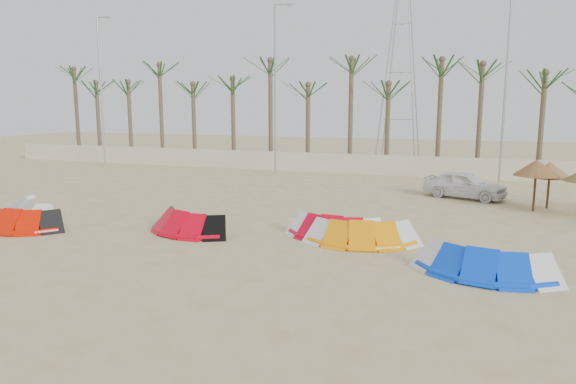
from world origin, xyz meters
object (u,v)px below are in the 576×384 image
at_px(kite_orange, 364,230).
at_px(parasol_left, 536,168).
at_px(kite_grey, 36,208).
at_px(kite_red_right, 337,225).
at_px(parasol_right, 550,170).
at_px(kite_blue, 484,258).
at_px(car, 465,185).
at_px(kite_red_mid, 191,220).
at_px(kite_red_left, 25,218).

bearing_deg(kite_orange, parasol_left, 52.00).
relative_size(kite_grey, kite_orange, 1.00).
height_order(kite_red_right, parasol_right, parasol_right).
height_order(kite_grey, kite_blue, same).
relative_size(kite_grey, parasol_left, 1.71).
distance_m(parasol_right, car, 3.95).
distance_m(kite_orange, parasol_right, 10.77).
height_order(kite_red_mid, car, car).
xyz_separation_m(kite_red_left, kite_orange, (12.21, 2.46, 0.00)).
distance_m(kite_red_right, parasol_right, 11.13).
xyz_separation_m(kite_red_right, kite_orange, (1.04, -0.41, 0.00)).
bearing_deg(parasol_left, kite_red_mid, -145.79).
xyz_separation_m(kite_blue, parasol_left, (2.14, 9.65, 1.48)).
xyz_separation_m(kite_red_right, parasol_left, (6.92, 7.11, 1.48)).
bearing_deg(kite_red_right, kite_red_left, -165.59).
bearing_deg(parasol_left, kite_orange, -128.00).
height_order(kite_red_left, kite_red_right, same).
distance_m(kite_red_left, parasol_left, 20.72).
distance_m(kite_red_left, kite_orange, 12.46).
xyz_separation_m(kite_grey, parasol_left, (19.26, 8.37, 1.48)).
xyz_separation_m(kite_grey, kite_red_left, (1.17, -1.61, 0.00)).
relative_size(kite_red_mid, kite_red_right, 1.05).
xyz_separation_m(kite_blue, parasol_right, (2.79, 10.59, 1.31)).
relative_size(kite_red_left, kite_blue, 0.92).
height_order(kite_grey, parasol_right, parasol_right).
xyz_separation_m(kite_red_mid, car, (9.20, 10.57, 0.25)).
height_order(kite_orange, kite_blue, same).
bearing_deg(parasol_right, kite_grey, -154.92).
distance_m(kite_red_left, parasol_right, 21.73).
relative_size(kite_orange, parasol_right, 1.86).
distance_m(kite_red_right, parasol_left, 10.03).
bearing_deg(kite_grey, kite_orange, 3.63).
bearing_deg(kite_red_mid, kite_red_left, -163.60).
xyz_separation_m(kite_red_mid, kite_blue, (9.95, -1.43, 0.00)).
xyz_separation_m(kite_red_left, kite_red_right, (11.17, 2.87, 0.00)).
distance_m(kite_red_mid, parasol_left, 14.69).
xyz_separation_m(kite_orange, parasol_left, (5.88, 7.52, 1.48)).
height_order(kite_orange, parasol_right, parasol_right).
height_order(kite_red_right, kite_orange, same).
bearing_deg(kite_orange, kite_red_left, -168.62).
bearing_deg(kite_grey, kite_blue, -4.26).
relative_size(kite_red_right, kite_orange, 0.93).
distance_m(kite_grey, parasol_right, 22.02).
height_order(kite_blue, parasol_left, parasol_left).
xyz_separation_m(kite_grey, kite_red_mid, (7.17, 0.16, 0.00)).
distance_m(kite_grey, car, 19.58).
bearing_deg(kite_red_right, kite_blue, -27.94).
bearing_deg(kite_blue, parasol_right, 75.26).
height_order(kite_red_mid, kite_blue, same).
relative_size(kite_orange, parasol_left, 1.72).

